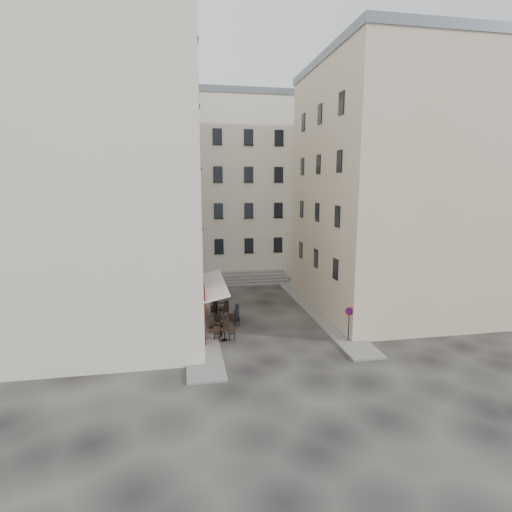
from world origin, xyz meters
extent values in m
plane|color=black|center=(0.00, 0.00, 0.00)|extent=(90.00, 90.00, 0.00)
cube|color=slate|center=(-4.50, 4.00, 0.06)|extent=(2.00, 22.00, 0.12)
cube|color=slate|center=(4.50, 3.00, 0.06)|extent=(2.00, 18.00, 0.12)
cube|color=beige|center=(-10.50, 3.00, 10.00)|extent=(12.00, 16.00, 20.00)
cube|color=slate|center=(-10.50, 3.00, 20.30)|extent=(12.20, 16.20, 0.60)
cube|color=#C4B192|center=(10.50, 3.50, 9.00)|extent=(12.00, 14.00, 18.00)
cube|color=slate|center=(10.50, 3.50, 18.30)|extent=(12.20, 14.20, 0.60)
cube|color=beige|center=(-1.00, 19.00, 9.00)|extent=(18.00, 10.00, 18.00)
cube|color=slate|center=(-1.00, 19.00, 18.30)|extent=(18.20, 10.20, 0.60)
cube|color=#45090B|center=(-4.42, 1.00, 1.75)|extent=(0.25, 7.00, 3.50)
cube|color=black|center=(-4.38, 1.00, 1.40)|extent=(0.06, 3.85, 2.00)
cube|color=silver|center=(-3.60, 1.00, 2.95)|extent=(1.58, 7.30, 0.41)
cube|color=slate|center=(0.00, 11.90, 0.10)|extent=(9.00, 1.80, 0.20)
cube|color=slate|center=(0.00, 12.35, 0.30)|extent=(9.00, 1.80, 0.20)
cube|color=slate|center=(0.00, 12.80, 0.50)|extent=(9.00, 1.80, 0.20)
cube|color=slate|center=(0.00, 13.25, 0.70)|extent=(9.00, 1.80, 0.20)
cylinder|color=black|center=(-3.25, -1.00, 0.45)|extent=(0.10, 0.10, 0.90)
sphere|color=black|center=(-3.25, -1.00, 0.92)|extent=(0.12, 0.12, 0.12)
cylinder|color=black|center=(-3.25, 2.50, 0.45)|extent=(0.10, 0.10, 0.90)
sphere|color=black|center=(-3.25, 2.50, 0.92)|extent=(0.12, 0.12, 0.12)
cylinder|color=black|center=(-3.25, 6.00, 0.45)|extent=(0.10, 0.10, 0.90)
sphere|color=black|center=(-3.25, 6.00, 0.92)|extent=(0.12, 0.12, 0.12)
cylinder|color=black|center=(4.30, -3.34, 1.11)|extent=(0.06, 0.06, 2.23)
cylinder|color=red|center=(4.30, -3.35, 2.00)|extent=(0.51, 0.13, 0.52)
cylinder|color=navy|center=(4.30, -3.37, 2.00)|extent=(0.37, 0.11, 0.37)
cube|color=red|center=(4.30, -3.40, 2.00)|extent=(0.30, 0.09, 0.30)
cylinder|color=black|center=(-3.13, -1.75, 0.07)|extent=(0.38, 0.38, 0.02)
cylinder|color=black|center=(-3.13, -1.75, 0.42)|extent=(0.05, 0.05, 0.73)
cylinder|color=black|center=(-3.13, -1.75, 0.75)|extent=(0.63, 0.63, 0.04)
cube|color=black|center=(-2.66, -1.75, 0.47)|extent=(0.40, 0.40, 0.94)
cube|color=black|center=(-3.60, -1.64, 0.47)|extent=(0.40, 0.40, 0.94)
cylinder|color=black|center=(-3.36, -0.57, 0.07)|extent=(0.37, 0.37, 0.02)
cylinder|color=black|center=(-3.36, -0.57, 0.41)|extent=(0.05, 0.05, 0.71)
cylinder|color=black|center=(-3.36, -0.57, 0.73)|extent=(0.61, 0.61, 0.04)
cube|color=black|center=(-2.90, -0.57, 0.46)|extent=(0.39, 0.39, 0.92)
cube|color=black|center=(-3.82, -0.46, 0.46)|extent=(0.39, 0.39, 0.92)
cylinder|color=black|center=(-2.90, 0.62, 0.08)|extent=(0.39, 0.39, 0.02)
cylinder|color=black|center=(-2.90, 0.62, 0.43)|extent=(0.05, 0.05, 0.75)
cylinder|color=black|center=(-2.90, 0.62, 0.78)|extent=(0.65, 0.65, 0.04)
cube|color=black|center=(-2.41, 0.62, 0.48)|extent=(0.41, 0.41, 0.97)
cube|color=black|center=(-3.38, 0.73, 0.48)|extent=(0.41, 0.41, 0.97)
cylinder|color=black|center=(-3.02, 2.69, 0.07)|extent=(0.37, 0.37, 0.02)
cylinder|color=black|center=(-3.02, 2.69, 0.41)|extent=(0.05, 0.05, 0.72)
cylinder|color=black|center=(-3.02, 2.69, 0.74)|extent=(0.61, 0.61, 0.04)
cube|color=black|center=(-2.56, 2.69, 0.46)|extent=(0.39, 0.39, 0.92)
cube|color=black|center=(-3.48, 2.79, 0.46)|extent=(0.39, 0.39, 0.92)
cylinder|color=black|center=(-2.77, 4.23, 0.06)|extent=(0.32, 0.32, 0.02)
cylinder|color=black|center=(-2.77, 4.23, 0.36)|extent=(0.04, 0.04, 0.63)
cylinder|color=black|center=(-2.77, 4.23, 0.64)|extent=(0.54, 0.54, 0.04)
cube|color=black|center=(-2.37, 4.23, 0.40)|extent=(0.34, 0.34, 0.81)
cube|color=black|center=(-3.18, 4.32, 0.40)|extent=(0.34, 0.34, 0.81)
imported|color=black|center=(-2.03, 0.75, 0.80)|extent=(0.70, 0.65, 1.61)
camera|label=1|loc=(-5.42, -25.08, 9.56)|focal=28.00mm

